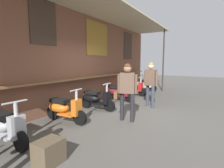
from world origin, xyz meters
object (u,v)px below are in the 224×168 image
scooter_black (95,99)px  scooter_red (132,88)px  scooter_silver (4,126)px  scooter_orange (63,108)px  scooter_cream (143,84)px  shopper_passing (151,80)px  merchandise_crate (49,152)px  scooter_maroon (118,92)px  shopper_browsing (127,87)px

scooter_black → scooter_red: 3.08m
scooter_silver → scooter_orange: 1.58m
scooter_cream → shopper_passing: 3.75m
merchandise_crate → scooter_maroon: bearing=16.1°
scooter_maroon → shopper_browsing: shopper_browsing is taller
scooter_black → merchandise_crate: bearing=-68.8°
shopper_browsing → scooter_cream: bearing=176.0°
scooter_silver → shopper_passing: 4.73m
scooter_orange → scooter_cream: bearing=86.1°
scooter_orange → merchandise_crate: 2.08m
merchandise_crate → scooter_orange: bearing=40.8°
scooter_cream → merchandise_crate: 7.86m
scooter_black → merchandise_crate: (-3.06, -1.35, -0.18)m
scooter_silver → scooter_orange: bearing=91.0°
scooter_orange → scooter_black: 1.49m
scooter_red → scooter_orange: bearing=-89.0°
scooter_silver → shopper_browsing: size_ratio=0.85×
scooter_black → shopper_browsing: size_ratio=0.85×
scooter_cream → shopper_passing: (-3.35, -1.56, 0.65)m
scooter_black → shopper_browsing: shopper_browsing is taller
scooter_cream → merchandise_crate: size_ratio=3.16×
scooter_maroon → scooter_red: 1.46m
scooter_black → scooter_red: size_ratio=1.00×
merchandise_crate → scooter_black: bearing=23.9°
scooter_black → scooter_red: bearing=87.3°
shopper_browsing → scooter_maroon: bearing=-164.8°
scooter_silver → shopper_passing: bearing=71.5°
scooter_maroon → scooter_red: bearing=91.2°
scooter_maroon → shopper_passing: 1.72m
shopper_passing → scooter_red: bearing=54.1°
scooter_black → shopper_browsing: (-0.50, -1.50, 0.61)m
scooter_black → shopper_passing: shopper_passing is taller
scooter_maroon → shopper_passing: bearing=-9.0°
scooter_cream → shopper_browsing: shopper_browsing is taller
scooter_silver → scooter_maroon: bearing=91.0°
scooter_maroon → scooter_cream: bearing=91.2°
scooter_maroon → merchandise_crate: 4.87m
shopper_browsing → scooter_silver: bearing=-50.3°
scooter_black → scooter_cream: bearing=87.3°
scooter_maroon → scooter_red: size_ratio=1.00×
scooter_black → scooter_cream: size_ratio=1.00×
scooter_maroon → scooter_cream: size_ratio=1.00×
scooter_silver → scooter_orange: same height
scooter_maroon → shopper_passing: shopper_passing is taller
shopper_passing → merchandise_crate: shopper_passing is taller
scooter_red → shopper_passing: bearing=-47.1°
scooter_silver → scooter_cream: bearing=91.0°
scooter_black → shopper_passing: (1.34, -1.56, 0.65)m
scooter_red → shopper_browsing: size_ratio=0.85×
scooter_cream → merchandise_crate: (-7.74, -1.35, -0.18)m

